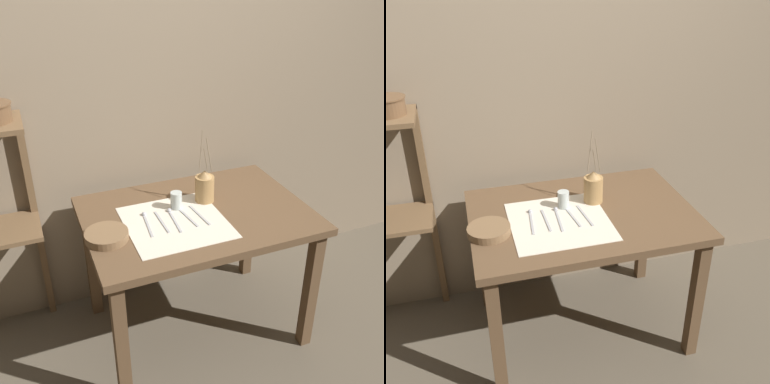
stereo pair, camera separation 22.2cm
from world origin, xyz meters
TOP-DOWN VIEW (x-y plane):
  - ground_plane at (0.00, 0.00)m, footprint 12.00×12.00m
  - stone_wall_back at (0.00, 0.51)m, footprint 7.00×0.06m
  - wooden_table at (0.00, 0.00)m, footprint 1.14×0.81m
  - linen_cloth at (-0.13, -0.06)m, footprint 0.48×0.49m
  - pitcher_with_flowers at (0.09, 0.09)m, footprint 0.10×0.10m
  - wooden_bowl at (-0.48, -0.07)m, footprint 0.20×0.20m
  - glass_tumbler_near at (-0.08, 0.07)m, footprint 0.06×0.06m
  - spoon_outer at (-0.26, 0.02)m, footprint 0.04×0.22m
  - fork_inner at (-0.20, -0.03)m, footprint 0.01×0.21m
  - spoon_inner at (-0.13, 0.01)m, footprint 0.03×0.22m
  - fork_outer at (-0.06, -0.03)m, footprint 0.04×0.21m
  - knife_center at (-0.00, -0.04)m, footprint 0.03×0.21m
  - metal_pot_small at (-0.86, 0.31)m, footprint 0.17×0.17m

SIDE VIEW (x-z plane):
  - ground_plane at x=0.00m, z-range 0.00..0.00m
  - wooden_table at x=0.00m, z-range 0.28..1.04m
  - linen_cloth at x=-0.13m, z-range 0.77..0.77m
  - fork_inner at x=-0.20m, z-range 0.77..0.77m
  - fork_outer at x=-0.06m, z-range 0.77..0.77m
  - knife_center at x=0.00m, z-range 0.77..0.77m
  - spoon_outer at x=-0.26m, z-range 0.76..0.79m
  - spoon_inner at x=-0.13m, z-range 0.76..0.79m
  - wooden_bowl at x=-0.48m, z-range 0.77..0.81m
  - glass_tumbler_near at x=-0.08m, z-range 0.77..0.86m
  - pitcher_with_flowers at x=0.09m, z-range 0.66..1.04m
  - stone_wall_back at x=0.00m, z-range 0.00..2.40m
  - metal_pot_small at x=-0.86m, z-range 1.26..1.35m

